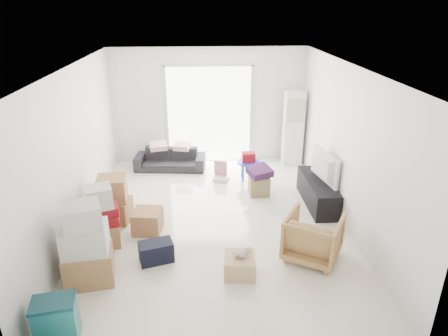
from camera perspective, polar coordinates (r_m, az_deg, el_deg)
name	(u,v)px	position (r m, az deg, el deg)	size (l,w,h in m)	color
room_shell	(214,151)	(6.59, -1.47, 2.50)	(4.98, 6.48, 3.18)	white
sliding_door	(209,111)	(9.47, -2.14, 8.13)	(2.10, 0.04, 2.33)	white
ac_tower	(293,129)	(9.50, 9.84, 5.55)	(0.45, 0.30, 1.75)	white
tv_console	(317,192)	(7.87, 13.20, -3.37)	(0.45, 1.48, 0.49)	black
television	(319,177)	(7.74, 13.40, -1.29)	(1.00, 0.57, 0.13)	black
sofa	(170,156)	(9.32, -7.72, 1.70)	(1.61, 0.47, 0.63)	#25252A
pillow_left	(158,141)	(9.25, -9.42, 3.86)	(0.34, 0.27, 0.11)	#DEA2B1
pillow_right	(182,141)	(9.17, -6.06, 3.87)	(0.32, 0.26, 0.11)	#DEA2B1
armchair	(313,235)	(6.20, 12.66, -9.29)	(0.77, 0.72, 0.80)	#A7804A
storage_bins	(56,320)	(5.21, -22.85, -19.43)	(0.53, 0.41, 0.55)	#18666A
box_stack_a	(86,248)	(5.84, -19.08, -10.74)	(0.73, 0.65, 1.19)	olive
box_stack_b	(102,219)	(6.65, -17.01, -7.04)	(0.60, 0.59, 1.01)	olive
box_stack_c	(113,200)	(7.28, -15.54, -4.41)	(0.63, 0.55, 0.84)	olive
loose_box	(148,221)	(6.93, -10.85, -7.44)	(0.46, 0.46, 0.38)	olive
duffel_bag	(156,252)	(6.20, -9.67, -11.71)	(0.49, 0.30, 0.32)	black
ottoman	(259,185)	(8.10, 5.01, -2.45)	(0.39, 0.39, 0.39)	#937D55
blanket	(259,173)	(7.99, 5.08, -0.72)	(0.43, 0.43, 0.14)	#441F4F
kids_table	(248,160)	(8.66, 3.50, 1.09)	(0.49, 0.49, 0.62)	#0F2DC9
toy_walker	(221,175)	(8.74, -0.48, -0.98)	(0.38, 0.36, 0.41)	silver
wood_crate	(240,265)	(5.86, 2.26, -13.72)	(0.44, 0.44, 0.29)	tan
plush_bunny	(242,253)	(5.75, 2.60, -11.99)	(0.27, 0.16, 0.14)	#B2ADA8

